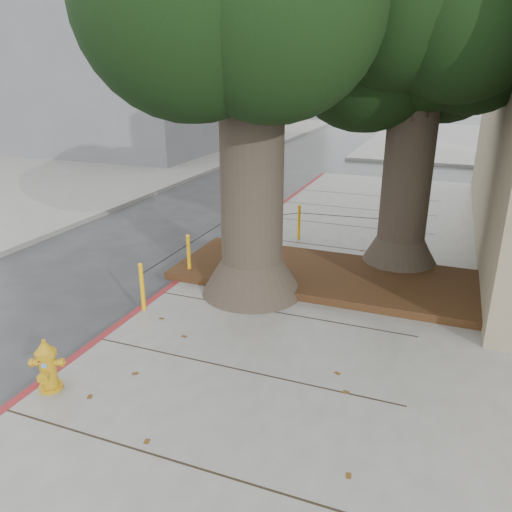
{
  "coord_description": "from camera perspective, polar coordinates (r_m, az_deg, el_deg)",
  "views": [
    {
      "loc": [
        3.13,
        -5.91,
        4.37
      ],
      "look_at": [
        -0.06,
        2.28,
        1.1
      ],
      "focal_mm": 35.0,
      "sensor_mm": 36.0,
      "label": 1
    }
  ],
  "objects": [
    {
      "name": "bollard_ring",
      "position": [
        11.64,
        0.02,
        1.84
      ],
      "size": [
        3.79,
        5.39,
        0.95
      ],
      "color": "#FFB40E",
      "rests_on": "sidewalk_main"
    },
    {
      "name": "curb_red",
      "position": [
        10.74,
        -9.3,
        -3.44
      ],
      "size": [
        0.14,
        26.0,
        0.16
      ],
      "primitive_type": "cube",
      "color": "maroon",
      "rests_on": "ground"
    },
    {
      "name": "tree_near",
      "position": [
        9.32,
        1.87,
        26.67
      ],
      "size": [
        4.5,
        3.8,
        7.68
      ],
      "color": "#4C3F33",
      "rests_on": "sidewalk_main"
    },
    {
      "name": "building_far_white",
      "position": [
        54.83,
        -0.36,
        23.69
      ],
      "size": [
        12.0,
        18.0,
        15.0
      ],
      "primitive_type": "cube",
      "color": "silver",
      "rests_on": "ground"
    },
    {
      "name": "fire_hydrant",
      "position": [
        7.65,
        -22.75,
        -11.48
      ],
      "size": [
        0.43,
        0.43,
        0.79
      ],
      "rotation": [
        0.0,
        0.0,
        0.4
      ],
      "color": "gold",
      "rests_on": "sidewalk_main"
    },
    {
      "name": "planter_bed",
      "position": [
        10.88,
        7.81,
        -2.17
      ],
      "size": [
        6.4,
        2.6,
        0.16
      ],
      "primitive_type": "cube",
      "color": "black",
      "rests_on": "sidewalk_main"
    },
    {
      "name": "sidewalk_far",
      "position": [
        36.28,
        26.19,
        11.59
      ],
      "size": [
        16.0,
        20.0,
        0.15
      ],
      "primitive_type": "cube",
      "color": "slate",
      "rests_on": "ground"
    },
    {
      "name": "car_dark",
      "position": [
        28.46,
        -12.61,
        12.48
      ],
      "size": [
        1.91,
        4.65,
        1.35
      ],
      "primitive_type": "imported",
      "rotation": [
        0.0,
        0.0,
        -0.0
      ],
      "color": "black",
      "rests_on": "ground"
    },
    {
      "name": "sidewalk_opposite",
      "position": [
        23.77,
        -25.69,
        8.01
      ],
      "size": [
        14.0,
        60.0,
        0.15
      ],
      "primitive_type": "cube",
      "color": "slate",
      "rests_on": "ground"
    },
    {
      "name": "building_far_grey",
      "position": [
        33.32,
        -12.76,
        22.77
      ],
      "size": [
        12.0,
        16.0,
        12.0
      ],
      "primitive_type": "cube",
      "color": "slate",
      "rests_on": "ground"
    },
    {
      "name": "tree_far",
      "position": [
        11.26,
        20.33,
        22.56
      ],
      "size": [
        4.5,
        3.8,
        7.17
      ],
      "color": "#4C3F33",
      "rests_on": "sidewalk_main"
    },
    {
      "name": "ground",
      "position": [
        7.99,
        -5.71,
        -12.89
      ],
      "size": [
        140.0,
        140.0,
        0.0
      ],
      "primitive_type": "plane",
      "color": "#28282B",
      "rests_on": "ground"
    }
  ]
}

